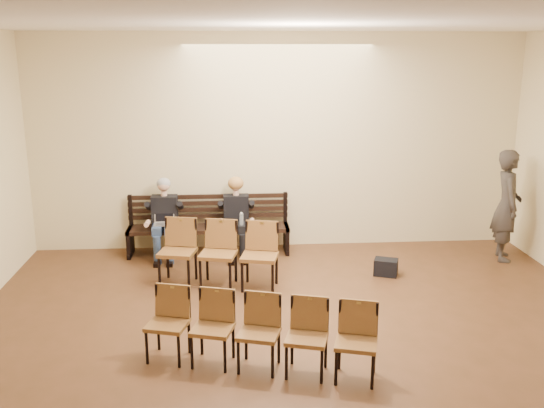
{
  "coord_description": "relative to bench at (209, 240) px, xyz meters",
  "views": [
    {
      "loc": [
        -0.81,
        -4.75,
        3.26
      ],
      "look_at": [
        -0.16,
        4.05,
        0.97
      ],
      "focal_mm": 40.0,
      "sensor_mm": 36.0,
      "label": 1
    }
  ],
  "objects": [
    {
      "name": "water_bottle",
      "position": [
        0.52,
        -0.35,
        0.33
      ],
      "size": [
        0.07,
        0.07,
        0.21
      ],
      "primitive_type": "cylinder",
      "rotation": [
        0.0,
        0.0,
        0.03
      ],
      "color": "silver",
      "rests_on": "bench"
    },
    {
      "name": "seated_woman",
      "position": [
        0.45,
        -0.12,
        0.35
      ],
      "size": [
        0.49,
        0.68,
        1.15
      ],
      "primitive_type": null,
      "color": "black",
      "rests_on": "ground"
    },
    {
      "name": "bag",
      "position": [
        2.62,
        -1.17,
        -0.1
      ],
      "size": [
        0.39,
        0.33,
        0.25
      ],
      "primitive_type": "cube",
      "rotation": [
        0.0,
        0.0,
        -0.37
      ],
      "color": "black",
      "rests_on": "ground"
    },
    {
      "name": "room_walls",
      "position": [
        1.15,
        -3.86,
        2.31
      ],
      "size": [
        8.02,
        10.01,
        3.51
      ],
      "color": "beige",
      "rests_on": "ground"
    },
    {
      "name": "laptop",
      "position": [
        -0.68,
        -0.27,
        0.34
      ],
      "size": [
        0.32,
        0.25,
        0.22
      ],
      "primitive_type": "cube",
      "rotation": [
        0.0,
        0.0,
        -0.04
      ],
      "color": "silver",
      "rests_on": "bench"
    },
    {
      "name": "chair_row_back",
      "position": [
        0.62,
        -3.7,
        0.17
      ],
      "size": [
        2.43,
        1.08,
        0.79
      ],
      "primitive_type": "cube",
      "rotation": [
        0.0,
        0.0,
        -0.28
      ],
      "color": "olive",
      "rests_on": "ground"
    },
    {
      "name": "passerby",
      "position": [
        4.65,
        -0.6,
        0.78
      ],
      "size": [
        0.64,
        0.83,
        2.01
      ],
      "primitive_type": "imported",
      "rotation": [
        0.0,
        0.0,
        1.34
      ],
      "color": "#35302B",
      "rests_on": "ground"
    },
    {
      "name": "seated_man",
      "position": [
        -0.69,
        -0.12,
        0.38
      ],
      "size": [
        0.5,
        0.7,
        1.21
      ],
      "primitive_type": null,
      "color": "black",
      "rests_on": "ground"
    },
    {
      "name": "chair_row_front",
      "position": [
        0.17,
        -1.4,
        0.24
      ],
      "size": [
        1.73,
        0.86,
        0.92
      ],
      "primitive_type": "cube",
      "rotation": [
        0.0,
        0.0,
        -0.22
      ],
      "color": "olive",
      "rests_on": "ground"
    },
    {
      "name": "bench",
      "position": [
        0.0,
        0.0,
        0.0
      ],
      "size": [
        2.6,
        0.9,
        0.45
      ],
      "primitive_type": "cube",
      "color": "black",
      "rests_on": "ground"
    }
  ]
}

